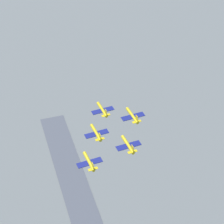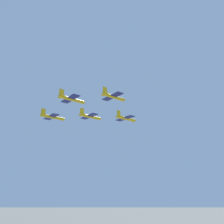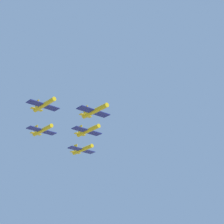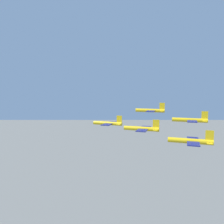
{
  "view_description": "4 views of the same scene",
  "coord_description": "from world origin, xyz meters",
  "px_view_note": "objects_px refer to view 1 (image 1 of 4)",
  "views": [
    {
      "loc": [
        -138.21,
        -52.23,
        233.95
      ],
      "look_at": [
        -24.58,
        32.15,
        123.76
      ],
      "focal_mm": 70.0,
      "sensor_mm": 36.0,
      "label": 1
    },
    {
      "loc": [
        -2.05,
        -48.58,
        98.21
      ],
      "look_at": [
        -30.65,
        29.8,
        126.12
      ],
      "focal_mm": 35.0,
      "sensor_mm": 36.0,
      "label": 2
    },
    {
      "loc": [
        70.33,
        73.52,
        79.43
      ],
      "look_at": [
        -29.16,
        39.51,
        124.83
      ],
      "focal_mm": 70.0,
      "sensor_mm": 36.0,
      "label": 3
    },
    {
      "loc": [
        -97.36,
        49.76,
        135.59
      ],
      "look_at": [
        -27.83,
        34.52,
        128.48
      ],
      "focal_mm": 35.0,
      "sensor_mm": 36.0,
      "label": 4
    }
  ],
  "objects_px": {
    "jet_1": "(96,133)",
    "jet_4": "(128,145)",
    "jet_0": "(103,110)",
    "jet_2": "(133,116)",
    "jet_3": "(89,162)"
  },
  "relations": [
    {
      "from": "jet_2",
      "to": "jet_3",
      "type": "bearing_deg",
      "value": -150.46
    },
    {
      "from": "jet_2",
      "to": "jet_3",
      "type": "xyz_separation_m",
      "value": [
        -26.17,
        0.7,
        -4.73
      ]
    },
    {
      "from": "jet_0",
      "to": "jet_1",
      "type": "relative_size",
      "value": 1.0
    },
    {
      "from": "jet_3",
      "to": "jet_0",
      "type": "bearing_deg",
      "value": 59.53
    },
    {
      "from": "jet_1",
      "to": "jet_4",
      "type": "bearing_deg",
      "value": -59.53
    },
    {
      "from": "jet_3",
      "to": "jet_4",
      "type": "height_order",
      "value": "jet_4"
    },
    {
      "from": "jet_0",
      "to": "jet_2",
      "type": "height_order",
      "value": "jet_2"
    },
    {
      "from": "jet_2",
      "to": "jet_3",
      "type": "distance_m",
      "value": 26.6
    },
    {
      "from": "jet_3",
      "to": "jet_4",
      "type": "relative_size",
      "value": 1.0
    },
    {
      "from": "jet_0",
      "to": "jet_3",
      "type": "bearing_deg",
      "value": -120.47
    },
    {
      "from": "jet_0",
      "to": "jet_1",
      "type": "height_order",
      "value": "jet_1"
    },
    {
      "from": "jet_0",
      "to": "jet_4",
      "type": "distance_m",
      "value": 25.91
    },
    {
      "from": "jet_3",
      "to": "jet_4",
      "type": "distance_m",
      "value": 15.46
    },
    {
      "from": "jet_1",
      "to": "jet_2",
      "type": "bearing_deg",
      "value": -0.0
    },
    {
      "from": "jet_0",
      "to": "jet_4",
      "type": "bearing_deg",
      "value": -90.0
    }
  ]
}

